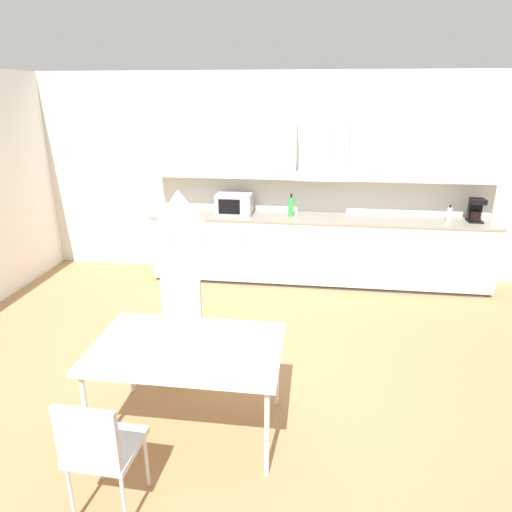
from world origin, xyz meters
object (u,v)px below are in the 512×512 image
Objects in this scene: bottle_white at (449,214)px; bottle_green at (291,207)px; chair_near_left at (98,446)px; dining_table at (187,351)px; pendant_lamp at (179,206)px; microwave at (234,204)px; coffee_maker at (476,210)px; chair_far_left at (179,317)px.

bottle_white is 0.69× the size of bottle_green.
dining_table is at bearing 69.02° from chair_near_left.
chair_near_left is at bearing -110.98° from pendant_lamp.
microwave is at bearing 178.64° from bottle_green.
bottle_green reaches higher than bottle_white.
microwave is 3.13m from coffee_maker.
pendant_lamp reaches higher than microwave.
microwave is 1.50× the size of pendant_lamp.
pendant_lamp is at bearing 0.00° from dining_table.
chair_far_left is 1.54m from pendant_lamp.
dining_table is 4.37× the size of pendant_lamp.
dining_table is at bearing -69.11° from chair_far_left.
microwave is at bearing -179.78° from bottle_white.
bottle_green is at bearing -1.36° from microwave.
bottle_green is 0.35× the size of chair_far_left.
chair_near_left is at bearing -91.70° from microwave.
chair_near_left is 1.54m from pendant_lamp.
dining_table is (-0.57, -3.12, -0.37)m from bottle_green.
coffee_maker reaches higher than chair_near_left.
bottle_green is 0.22× the size of dining_table.
bottle_green is (-2.36, -0.04, -0.02)m from coffee_maker.
microwave reaches higher than chair_far_left.
pendant_lamp is (-0.57, -3.12, 0.73)m from bottle_green.
microwave is 0.55× the size of chair_far_left.
chair_far_left is 1.00× the size of chair_near_left.
chair_near_left is at bearing -102.72° from bottle_green.
dining_table is 0.90m from chair_near_left.
microwave is 2.27× the size of bottle_white.
microwave is 0.77m from bottle_green.
microwave is at bearing -179.52° from coffee_maker.
microwave reaches higher than chair_near_left.
bottle_white is (-0.32, -0.02, -0.06)m from coffee_maker.
chair_near_left is (-0.00, -1.66, 0.00)m from chair_far_left.
chair_near_left is at bearing -90.05° from chair_far_left.
bottle_green is (-2.04, -0.03, 0.04)m from bottle_white.
bottle_green is at bearing -178.92° from coffee_maker.
pendant_lamp reaches higher than chair_far_left.
bottle_green is 4.08m from chair_near_left.
bottle_white is at bearing 38.38° from chair_far_left.
bottle_white is 3.77m from chair_far_left.
pendant_lamp reaches higher than bottle_green.
chair_near_left is (-3.25, -3.99, -0.55)m from coffee_maker.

